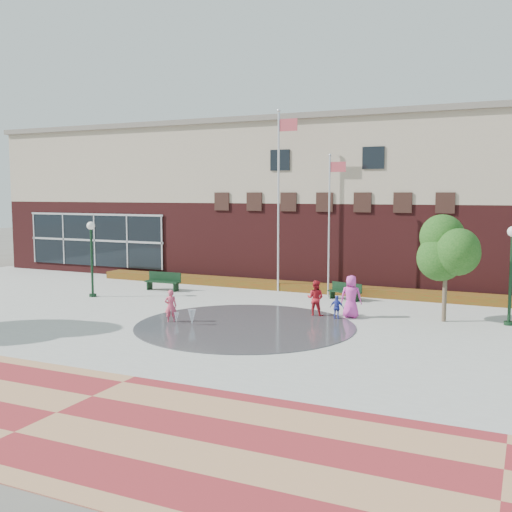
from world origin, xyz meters
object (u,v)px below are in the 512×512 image
at_px(bench_left, 163,285).
at_px(child_splash, 171,306).
at_px(flagpole_right, 330,218).
at_px(flagpole_left, 279,191).

distance_m(bench_left, child_splash, 7.83).
distance_m(flagpole_right, bench_left, 9.33).
height_order(bench_left, child_splash, child_splash).
xyz_separation_m(flagpole_left, flagpole_right, (2.87, -0.55, -1.28)).
bearing_deg(child_splash, bench_left, -87.58).
distance_m(flagpole_right, child_splash, 9.53).
height_order(flagpole_left, bench_left, flagpole_left).
relative_size(flagpole_right, child_splash, 5.33).
relative_size(flagpole_right, bench_left, 3.60).
xyz_separation_m(flagpole_left, child_splash, (-1.00, -8.64, -4.50)).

